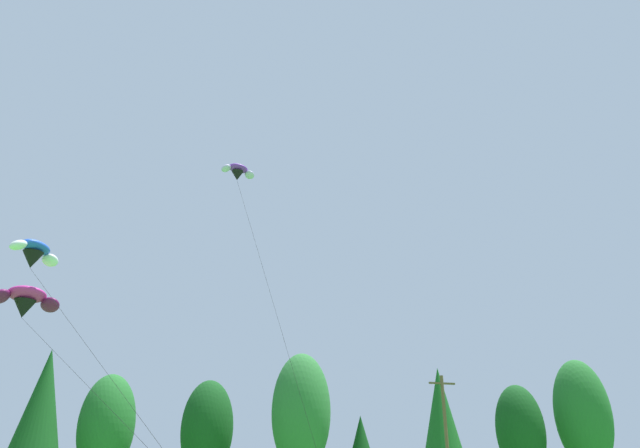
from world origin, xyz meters
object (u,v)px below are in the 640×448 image
object	(u,v)px
utility_pole	(447,439)
parafoil_kite_mid_purple	(238,172)
parafoil_kite_high_blue_white	(34,253)
parafoil_kite_far_magenta	(26,301)

from	to	relation	value
utility_pole	parafoil_kite_mid_purple	size ratio (longest dim) A/B	0.47
utility_pole	parafoil_kite_high_blue_white	distance (m)	31.67
parafoil_kite_high_blue_white	parafoil_kite_far_magenta	world-z (taller)	parafoil_kite_high_blue_white
utility_pole	parafoil_kite_mid_purple	xyz separation A→B (m)	(-17.70, -6.74, 16.89)
parafoil_kite_mid_purple	parafoil_kite_far_magenta	world-z (taller)	parafoil_kite_mid_purple
parafoil_kite_high_blue_white	parafoil_kite_far_magenta	distance (m)	2.81
utility_pole	parafoil_kite_far_magenta	world-z (taller)	parafoil_kite_far_magenta
parafoil_kite_far_magenta	utility_pole	bearing A→B (deg)	17.68
parafoil_kite_high_blue_white	utility_pole	bearing A→B (deg)	21.18
utility_pole	parafoil_kite_high_blue_white	world-z (taller)	parafoil_kite_high_blue_white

